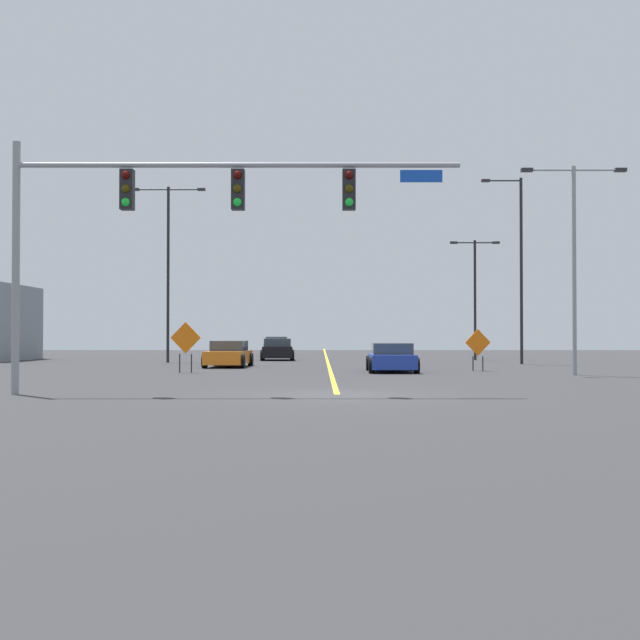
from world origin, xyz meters
The scene contains 13 objects.
ground centered at (0.00, 0.00, 0.00)m, with size 126.99×126.99×0.00m, color #2D2D30.
road_centre_stripe centered at (0.00, 35.27, 0.00)m, with size 0.16×70.55×0.01m.
traffic_signal_assembly centered at (-4.14, -0.02, 4.91)m, with size 11.64×0.44×6.58m.
street_lamp_mid_left centered at (9.37, 10.33, 4.83)m, with size 4.06×0.24×8.07m.
street_lamp_near_left centered at (-9.01, 24.96, 5.80)m, with size 4.18×0.24×9.92m.
street_lamp_mid_right centered at (10.12, 22.29, 5.42)m, with size 2.18×0.24×9.92m.
street_lamp_far_right centered at (9.15, 29.47, 4.41)m, with size 3.07×0.24×7.42m.
construction_sign_left_lane centered at (6.36, 14.10, 1.13)m, with size 1.14×0.27×1.80m.
construction_sign_right_lane centered at (-5.95, 12.38, 1.33)m, with size 1.28×0.24×2.08m.
car_orange_far centered at (-4.87, 18.55, 0.59)m, with size 2.13×4.54×1.26m.
car_black_approaching centered at (-3.07, 29.36, 0.63)m, with size 2.19×4.01×1.32m.
car_blue_distant centered at (2.56, 13.08, 0.57)m, with size 2.09×4.10×1.21m.
car_silver_mid centered at (-3.72, 41.06, 0.66)m, with size 1.96×4.38×1.42m.
Camera 1 is at (-0.44, -21.28, 1.54)m, focal length 46.16 mm.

